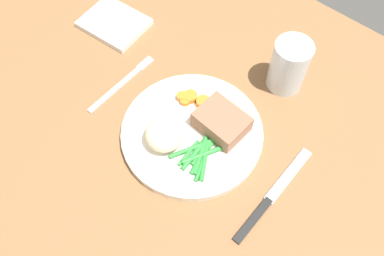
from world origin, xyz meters
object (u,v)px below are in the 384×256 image
dinner_plate (192,133)px  water_glass (288,68)px  fork (121,84)px  napkin (114,23)px  knife (272,196)px  meat_portion (222,122)px

dinner_plate → water_glass: size_ratio=2.42×
dinner_plate → fork: 17.46cm
napkin → dinner_plate: bearing=-18.2°
dinner_plate → knife: dinner_plate is taller
napkin → water_glass: bearing=16.5°
fork → napkin: napkin is taller
meat_portion → napkin: bearing=170.0°
meat_portion → water_glass: (2.46, 16.26, 1.00)cm
dinner_plate → napkin: (-29.58, 9.70, -0.19)cm
knife → meat_portion: bearing=160.9°
meat_portion → napkin: (-32.92, 5.80, -2.73)cm
dinner_plate → meat_portion: (3.34, 3.90, 2.54)cm
meat_portion → water_glass: size_ratio=0.83×
dinner_plate → knife: (17.28, -0.29, -0.60)cm
fork → napkin: size_ratio=1.30×
water_glass → dinner_plate: bearing=-106.1°
meat_portion → knife: size_ratio=0.42×
dinner_plate → water_glass: 21.27cm
meat_portion → dinner_plate: bearing=-130.6°
meat_portion → fork: size_ratio=0.51×
meat_portion → water_glass: 16.47cm
fork → napkin: (-12.13, 9.96, 0.41)cm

